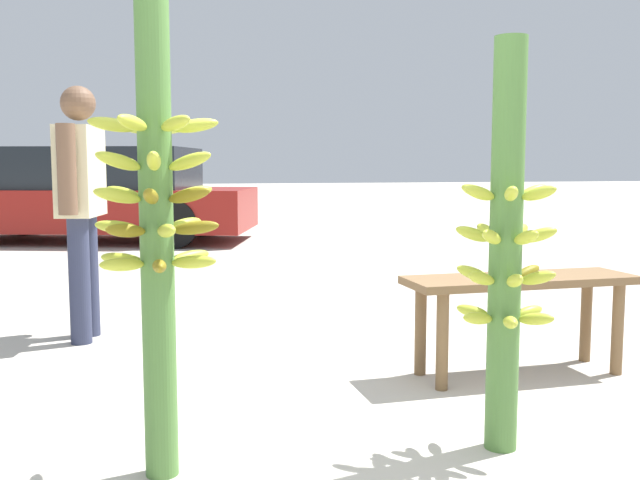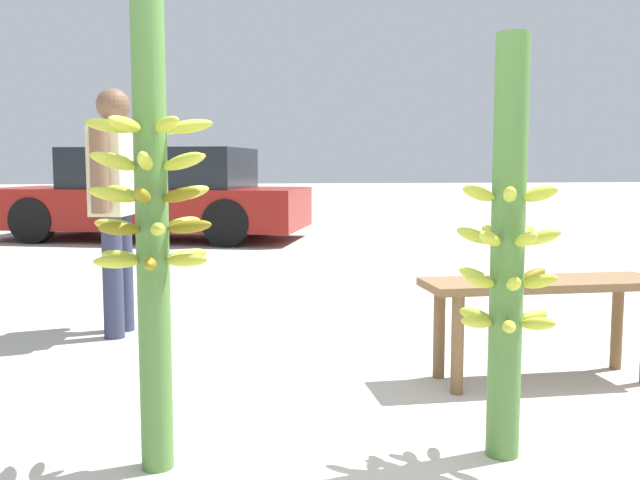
# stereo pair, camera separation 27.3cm
# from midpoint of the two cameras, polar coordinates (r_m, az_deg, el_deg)

# --- Properties ---
(banana_stalk_left) EXTENTS (0.43, 0.44, 1.66)m
(banana_stalk_left) POSITION_cam_midpoint_polar(r_m,az_deg,el_deg) (2.51, -16.02, 1.06)
(banana_stalk_left) COLOR #4C7A38
(banana_stalk_left) RESTS_ON ground_plane
(banana_stalk_center) EXTENTS (0.38, 0.38, 1.55)m
(banana_stalk_center) POSITION_cam_midpoint_polar(r_m,az_deg,el_deg) (2.71, 11.87, -0.76)
(banana_stalk_center) COLOR #4C7A38
(banana_stalk_center) RESTS_ON ground_plane
(vendor_person) EXTENTS (0.28, 0.68, 1.56)m
(vendor_person) POSITION_cam_midpoint_polar(r_m,az_deg,el_deg) (4.64, -20.20, 3.58)
(vendor_person) COLOR #2D334C
(vendor_person) RESTS_ON ground_plane
(market_bench) EXTENTS (1.21, 0.40, 0.52)m
(market_bench) POSITION_cam_midpoint_polar(r_m,az_deg,el_deg) (3.77, 13.75, -4.23)
(market_bench) COLOR brown
(market_bench) RESTS_ON ground_plane
(parked_car) EXTENTS (4.82, 3.01, 1.33)m
(parked_car) POSITION_cam_midpoint_polar(r_m,az_deg,el_deg) (10.69, -18.18, 3.35)
(parked_car) COLOR maroon
(parked_car) RESTS_ON ground_plane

